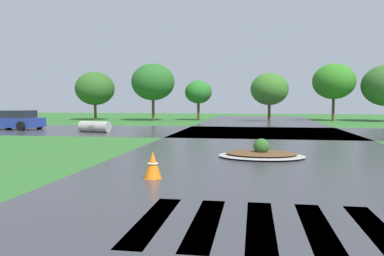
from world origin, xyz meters
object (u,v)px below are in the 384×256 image
object	(u,v)px
drainage_pipe_stack	(95,127)
traffic_cone	(153,165)
median_island	(261,154)
car_white_sedan	(15,120)

from	to	relation	value
drainage_pipe_stack	traffic_cone	world-z (taller)	traffic_cone
drainage_pipe_stack	traffic_cone	size ratio (longest dim) A/B	3.05
median_island	drainage_pipe_stack	xyz separation A→B (m)	(-10.48, 9.69, 0.23)
median_island	traffic_cone	bearing A→B (deg)	-123.67
drainage_pipe_stack	traffic_cone	bearing A→B (deg)	-61.45
car_white_sedan	drainage_pipe_stack	xyz separation A→B (m)	(6.68, -1.59, -0.28)
drainage_pipe_stack	traffic_cone	distance (m)	15.93
drainage_pipe_stack	car_white_sedan	bearing A→B (deg)	166.65
car_white_sedan	drainage_pipe_stack	distance (m)	6.87
median_island	traffic_cone	distance (m)	5.17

